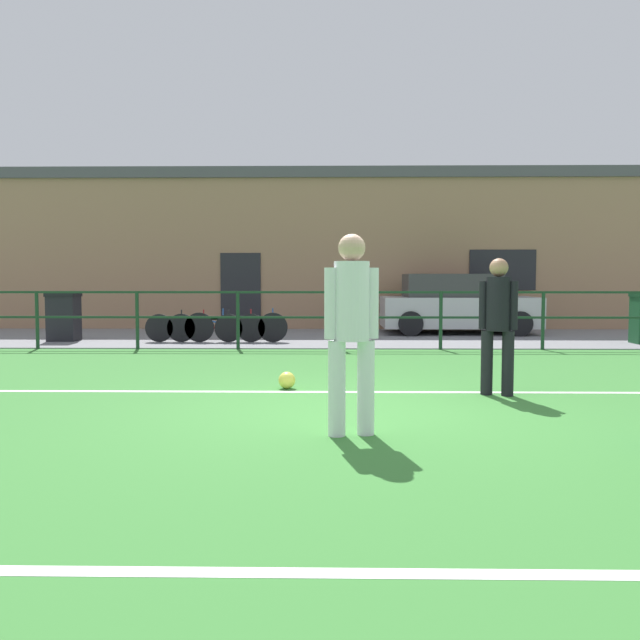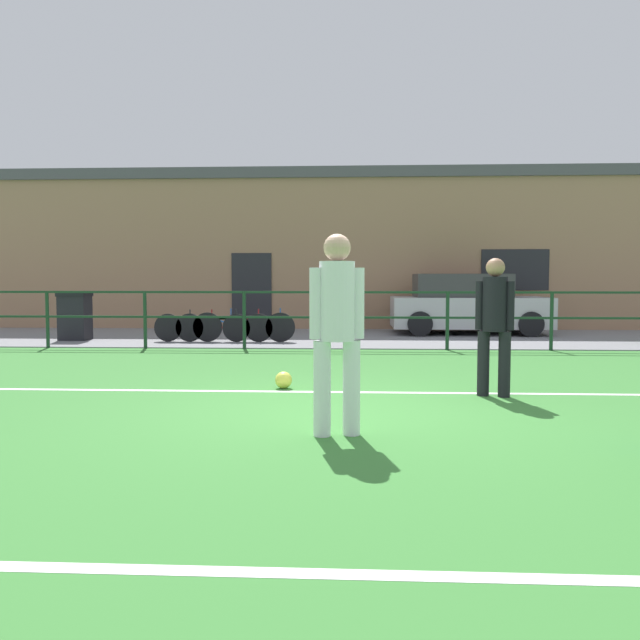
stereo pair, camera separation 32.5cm
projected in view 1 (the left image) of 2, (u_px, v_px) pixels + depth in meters
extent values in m
cube|color=#387A33|center=(346.00, 413.00, 6.79)|extent=(60.00, 44.00, 0.04)
cube|color=white|center=(344.00, 392.00, 7.93)|extent=(36.00, 0.11, 0.00)
cube|color=white|center=(366.00, 573.00, 3.04)|extent=(36.00, 0.11, 0.00)
cube|color=slate|center=(338.00, 337.00, 15.27)|extent=(48.00, 5.00, 0.02)
cylinder|color=#193823|center=(37.00, 320.00, 12.84)|extent=(0.07, 0.07, 1.15)
cylinder|color=#193823|center=(137.00, 320.00, 12.80)|extent=(0.07, 0.07, 1.15)
cylinder|color=#193823|center=(238.00, 320.00, 12.77)|extent=(0.07, 0.07, 1.15)
cylinder|color=#193823|center=(339.00, 320.00, 12.74)|extent=(0.07, 0.07, 1.15)
cylinder|color=#193823|center=(441.00, 320.00, 12.71)|extent=(0.07, 0.07, 1.15)
cylinder|color=#193823|center=(543.00, 320.00, 12.67)|extent=(0.07, 0.07, 1.15)
cube|color=#193823|center=(339.00, 292.00, 12.70)|extent=(36.00, 0.04, 0.04)
cube|color=#193823|center=(339.00, 317.00, 12.73)|extent=(36.00, 0.04, 0.04)
cube|color=#A37A5B|center=(336.00, 256.00, 18.83)|extent=(28.00, 2.40, 4.14)
cube|color=#232328|center=(241.00, 291.00, 17.73)|extent=(1.10, 0.04, 2.10)
cube|color=#232328|center=(503.00, 270.00, 17.57)|extent=(1.80, 0.04, 1.10)
cube|color=#4C4C51|center=(337.00, 179.00, 18.69)|extent=(28.00, 2.56, 0.30)
cylinder|color=black|center=(487.00, 363.00, 7.73)|extent=(0.14, 0.14, 0.77)
cylinder|color=black|center=(508.00, 363.00, 7.65)|extent=(0.14, 0.14, 0.77)
cylinder|color=black|center=(498.00, 304.00, 7.65)|extent=(0.29, 0.29, 0.64)
sphere|color=#A37556|center=(499.00, 268.00, 7.62)|extent=(0.22, 0.22, 0.22)
cylinder|color=black|center=(483.00, 305.00, 7.71)|extent=(0.10, 0.10, 0.57)
cylinder|color=black|center=(513.00, 305.00, 7.59)|extent=(0.10, 0.10, 0.57)
cylinder|color=white|center=(337.00, 388.00, 5.69)|extent=(0.15, 0.15, 0.84)
cylinder|color=white|center=(366.00, 388.00, 5.74)|extent=(0.15, 0.15, 0.84)
cylinder|color=white|center=(352.00, 301.00, 5.67)|extent=(0.31, 0.31, 0.70)
sphere|color=tan|center=(352.00, 248.00, 5.64)|extent=(0.24, 0.24, 0.24)
cylinder|color=white|center=(331.00, 303.00, 5.63)|extent=(0.11, 0.11, 0.62)
cylinder|color=white|center=(372.00, 303.00, 5.70)|extent=(0.11, 0.11, 0.62)
sphere|color=#E5E04C|center=(287.00, 380.00, 8.17)|extent=(0.22, 0.22, 0.22)
cylinder|color=#232D4C|center=(350.00, 321.00, 17.05)|extent=(0.10, 0.10, 0.53)
cylinder|color=#232D4C|center=(344.00, 321.00, 17.03)|extent=(0.10, 0.10, 0.53)
cylinder|color=white|center=(347.00, 303.00, 17.01)|extent=(0.20, 0.20, 0.44)
sphere|color=tan|center=(347.00, 291.00, 16.99)|extent=(0.15, 0.15, 0.15)
cylinder|color=white|center=(351.00, 303.00, 17.02)|extent=(0.07, 0.07, 0.39)
cylinder|color=white|center=(343.00, 303.00, 16.99)|extent=(0.07, 0.07, 0.39)
cube|color=#B7B7BC|center=(458.00, 312.00, 16.35)|extent=(3.84, 1.84, 0.75)
cube|color=#373738|center=(451.00, 285.00, 16.31)|extent=(2.30, 1.55, 0.58)
cylinder|color=black|center=(411.00, 324.00, 15.51)|extent=(0.60, 0.18, 0.60)
cylinder|color=black|center=(520.00, 324.00, 15.47)|extent=(0.60, 0.18, 0.60)
cylinder|color=black|center=(402.00, 319.00, 17.27)|extent=(0.60, 0.18, 0.60)
cylinder|color=black|center=(500.00, 319.00, 17.23)|extent=(0.60, 0.18, 0.60)
cylinder|color=black|center=(181.00, 328.00, 14.01)|extent=(0.62, 0.04, 0.62)
cylinder|color=black|center=(251.00, 328.00, 13.98)|extent=(0.62, 0.04, 0.62)
cube|color=maroon|center=(216.00, 319.00, 13.98)|extent=(1.18, 0.04, 0.04)
cube|color=maroon|center=(199.00, 323.00, 13.99)|extent=(0.74, 0.03, 0.22)
cylinder|color=maroon|center=(204.00, 314.00, 13.98)|extent=(0.03, 0.03, 0.20)
cylinder|color=maroon|center=(251.00, 316.00, 13.96)|extent=(0.03, 0.03, 0.28)
cylinder|color=black|center=(159.00, 328.00, 14.01)|extent=(0.61, 0.04, 0.61)
cylinder|color=black|center=(229.00, 328.00, 13.99)|extent=(0.61, 0.04, 0.61)
cube|color=black|center=(194.00, 319.00, 13.99)|extent=(1.18, 0.04, 0.04)
cube|color=black|center=(177.00, 324.00, 14.00)|extent=(0.74, 0.03, 0.22)
cylinder|color=black|center=(182.00, 314.00, 13.99)|extent=(0.03, 0.03, 0.20)
cylinder|color=black|center=(229.00, 316.00, 13.97)|extent=(0.03, 0.03, 0.28)
cylinder|color=black|center=(199.00, 327.00, 14.00)|extent=(0.64, 0.04, 0.64)
cylinder|color=black|center=(273.00, 327.00, 13.97)|extent=(0.64, 0.04, 0.64)
cube|color=#234C99|center=(236.00, 318.00, 13.97)|extent=(1.24, 0.04, 0.04)
cube|color=#234C99|center=(218.00, 323.00, 13.99)|extent=(0.78, 0.03, 0.23)
cylinder|color=#234C99|center=(223.00, 313.00, 13.97)|extent=(0.03, 0.03, 0.20)
cylinder|color=#234C99|center=(273.00, 315.00, 13.96)|extent=(0.03, 0.03, 0.28)
cube|color=black|center=(64.00, 319.00, 14.31)|extent=(0.61, 0.51, 0.98)
cube|color=black|center=(63.00, 295.00, 14.28)|extent=(0.64, 0.55, 0.08)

